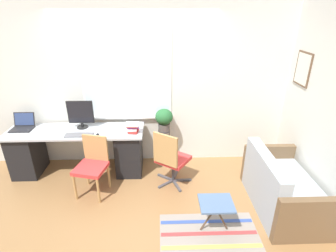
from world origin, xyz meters
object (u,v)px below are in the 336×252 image
(potted_plant, at_px, (164,118))
(keyboard, at_px, (79,135))
(laptop, at_px, (23,126))
(couch_loveseat, at_px, (281,189))
(monitor, at_px, (81,114))
(plant_stand, at_px, (164,136))
(desk_chair_wooden, at_px, (92,164))
(folding_stool, at_px, (216,205))
(mouse, at_px, (98,135))
(office_chair_swivel, at_px, (171,158))
(book_stack, at_px, (133,127))

(potted_plant, bearing_deg, keyboard, -164.90)
(laptop, xyz_separation_m, couch_loveseat, (3.80, -1.05, -0.53))
(monitor, distance_m, plant_stand, 1.39)
(desk_chair_wooden, height_order, couch_loveseat, desk_chair_wooden)
(monitor, bearing_deg, folding_stool, -37.49)
(plant_stand, bearing_deg, keyboard, -164.90)
(keyboard, height_order, potted_plant, potted_plant)
(couch_loveseat, bearing_deg, mouse, 73.65)
(keyboard, height_order, couch_loveseat, couch_loveseat)
(desk_chair_wooden, height_order, office_chair_swivel, office_chair_swivel)
(desk_chair_wooden, bearing_deg, folding_stool, -12.80)
(monitor, height_order, keyboard, monitor)
(couch_loveseat, relative_size, folding_stool, 3.07)
(book_stack, relative_size, couch_loveseat, 0.17)
(desk_chair_wooden, height_order, folding_stool, desk_chair_wooden)
(laptop, relative_size, folding_stool, 0.77)
(laptop, relative_size, plant_stand, 0.49)
(mouse, bearing_deg, monitor, 134.70)
(mouse, xyz_separation_m, plant_stand, (1.01, 0.36, -0.23))
(plant_stand, bearing_deg, book_stack, -151.79)
(desk_chair_wooden, distance_m, plant_stand, 1.26)
(monitor, xyz_separation_m, folding_stool, (1.90, -1.46, -0.61))
(book_stack, xyz_separation_m, potted_plant, (0.49, 0.26, 0.03))
(mouse, relative_size, office_chair_swivel, 0.08)
(monitor, xyz_separation_m, couch_loveseat, (2.87, -1.06, -0.71))
(laptop, height_order, folding_stool, laptop)
(office_chair_swivel, bearing_deg, folding_stool, 152.66)
(laptop, bearing_deg, plant_stand, 1.63)
(monitor, height_order, couch_loveseat, monitor)
(couch_loveseat, height_order, folding_stool, couch_loveseat)
(keyboard, bearing_deg, couch_loveseat, -15.07)
(potted_plant, xyz_separation_m, folding_stool, (0.58, -1.51, -0.49))
(office_chair_swivel, bearing_deg, couch_loveseat, -165.65)
(monitor, height_order, plant_stand, monitor)
(monitor, relative_size, desk_chair_wooden, 0.53)
(couch_loveseat, relative_size, plant_stand, 1.97)
(desk_chair_wooden, xyz_separation_m, office_chair_swivel, (1.13, 0.12, -0.00))
(plant_stand, relative_size, potted_plant, 1.82)
(couch_loveseat, height_order, potted_plant, potted_plant)
(laptop, relative_size, keyboard, 0.78)
(laptop, bearing_deg, couch_loveseat, -15.43)
(mouse, bearing_deg, book_stack, 10.91)
(keyboard, height_order, plant_stand, keyboard)
(couch_loveseat, xyz_separation_m, folding_stool, (-0.97, -0.40, 0.10))
(mouse, bearing_deg, desk_chair_wooden, -97.08)
(monitor, bearing_deg, office_chair_swivel, -20.18)
(monitor, xyz_separation_m, desk_chair_wooden, (0.27, -0.64, -0.53))
(desk_chair_wooden, relative_size, folding_stool, 1.99)
(monitor, distance_m, mouse, 0.49)
(office_chair_swivel, xyz_separation_m, potted_plant, (-0.09, 0.57, 0.41))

